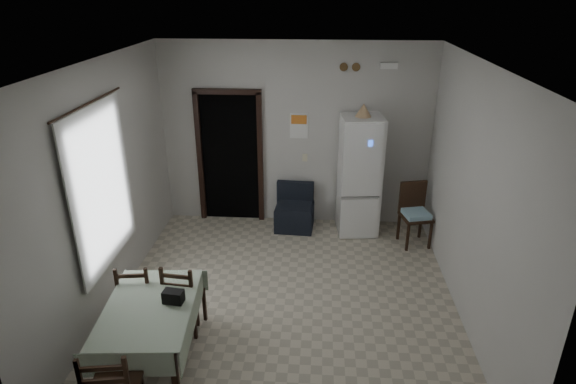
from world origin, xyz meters
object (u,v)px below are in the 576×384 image
at_px(dining_table, 152,334).
at_px(dining_chair_far_left, 138,294).
at_px(navy_seat, 295,208).
at_px(corner_chair, 416,216).
at_px(dining_chair_far_right, 184,295).
at_px(fridge, 359,176).

distance_m(dining_table, dining_chair_far_left, 0.64).
relative_size(navy_seat, dining_table, 0.54).
distance_m(corner_chair, dining_chair_far_right, 3.63).
bearing_deg(corner_chair, dining_chair_far_left, -161.62).
height_order(navy_seat, dining_chair_far_right, dining_chair_far_right).
bearing_deg(navy_seat, dining_table, -109.28).
distance_m(corner_chair, dining_chair_far_left, 4.06).
bearing_deg(corner_chair, navy_seat, 154.16).
xyz_separation_m(dining_chair_far_left, dining_chair_far_right, (0.53, 0.00, 0.01)).
relative_size(fridge, navy_seat, 2.59).
bearing_deg(fridge, dining_table, -132.35).
bearing_deg(dining_chair_far_left, fridge, -143.39).
bearing_deg(fridge, dining_chair_far_right, -135.23).
bearing_deg(dining_chair_far_right, dining_table, 76.29).
height_order(fridge, dining_table, fridge).
height_order(fridge, navy_seat, fridge).
bearing_deg(dining_table, dining_chair_far_right, 65.44).
distance_m(navy_seat, dining_table, 3.35).
bearing_deg(navy_seat, dining_chair_far_left, -119.10).
relative_size(dining_table, dining_chair_far_left, 1.52).
relative_size(corner_chair, dining_table, 0.72).
bearing_deg(dining_table, fridge, 48.74).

